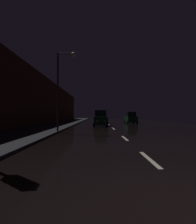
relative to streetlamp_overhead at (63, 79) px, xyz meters
name	(u,v)px	position (x,y,z in m)	size (l,w,h in m)	color
ground	(108,124)	(4.93, 12.83, -4.78)	(27.38, 84.00, 0.02)	black
sidewalk_left	(63,124)	(-2.56, 12.83, -4.70)	(4.40, 84.00, 0.15)	#28282B
building_facade_left	(41,100)	(-5.16, 9.33, -1.06)	(0.80, 63.00, 7.42)	#472319
lane_centerline	(116,130)	(4.93, 2.09, -4.77)	(0.16, 22.36, 0.01)	beige
streetlamp_overhead	(63,79)	(0.00, 0.00, 0.00)	(1.70, 0.44, 7.20)	#2D2D30
car_approaching_headlights	(100,119)	(3.52, 8.89, -3.75)	(2.04, 4.41, 2.22)	#0F3819
car_parked_right_far	(131,118)	(9.32, 15.97, -3.81)	(1.92, 4.17, 2.10)	#0F3819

